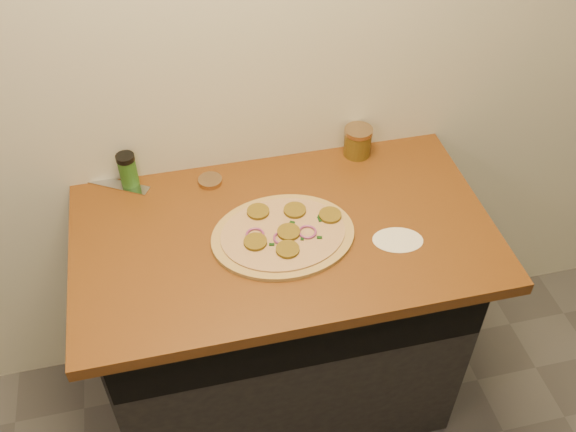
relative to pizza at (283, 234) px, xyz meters
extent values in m
cube|color=beige|center=(0.01, 0.36, 0.44)|extent=(4.00, 0.02, 2.70)
cube|color=black|center=(0.01, 0.06, -0.48)|extent=(1.10, 0.60, 0.86)
cube|color=brown|center=(0.01, 0.03, -0.03)|extent=(1.20, 0.70, 0.04)
cylinder|color=tan|center=(0.00, 0.00, 0.00)|extent=(0.41, 0.41, 0.01)
cylinder|color=beige|center=(0.00, 0.00, 0.01)|extent=(0.36, 0.36, 0.01)
cylinder|color=brown|center=(-0.05, 0.09, 0.01)|extent=(0.07, 0.07, 0.01)
cylinder|color=brown|center=(0.05, 0.08, 0.01)|extent=(0.07, 0.07, 0.01)
cylinder|color=brown|center=(0.00, -0.07, 0.01)|extent=(0.07, 0.07, 0.01)
cylinder|color=brown|center=(0.01, -0.01, 0.01)|extent=(0.07, 0.07, 0.01)
cylinder|color=brown|center=(0.15, 0.03, 0.01)|extent=(0.07, 0.07, 0.01)
cylinder|color=brown|center=(-0.08, -0.02, 0.01)|extent=(0.07, 0.07, 0.01)
torus|color=#81306B|center=(-0.01, -0.02, 0.01)|extent=(0.05, 0.05, 0.01)
torus|color=#81306B|center=(0.07, -0.02, 0.01)|extent=(0.05, 0.05, 0.01)
torus|color=#81306B|center=(-0.08, 0.01, 0.01)|extent=(0.05, 0.05, 0.01)
cube|color=black|center=(0.04, 0.09, 0.01)|extent=(0.02, 0.02, 0.00)
cube|color=black|center=(0.05, -0.04, 0.01)|extent=(0.01, 0.02, 0.00)
cube|color=black|center=(0.11, 0.04, 0.01)|extent=(0.02, 0.02, 0.00)
cube|color=black|center=(0.03, 0.03, 0.01)|extent=(0.02, 0.02, 0.00)
cube|color=black|center=(0.06, 0.05, 0.01)|extent=(0.02, 0.02, 0.00)
cube|color=black|center=(0.11, 0.02, 0.01)|extent=(0.01, 0.01, 0.00)
cube|color=black|center=(-0.04, -0.04, 0.01)|extent=(0.02, 0.01, 0.00)
cube|color=black|center=(0.09, -0.04, 0.01)|extent=(0.02, 0.01, 0.00)
cube|color=black|center=(-0.03, -0.08, 0.01)|extent=(0.01, 0.02, 0.00)
cube|color=black|center=(0.03, -0.02, 0.01)|extent=(0.02, 0.02, 0.00)
cube|color=#B7BAC1|center=(-0.45, 0.33, -0.01)|extent=(0.20, 0.14, 0.00)
cube|color=black|center=(-0.57, 0.40, 0.00)|extent=(0.11, 0.08, 0.02)
cylinder|color=tan|center=(-0.17, 0.28, 0.00)|extent=(0.08, 0.08, 0.02)
cylinder|color=maroon|center=(0.31, 0.31, 0.03)|extent=(0.09, 0.09, 0.08)
cylinder|color=tan|center=(0.31, 0.31, 0.08)|extent=(0.09, 0.09, 0.01)
cylinder|color=#285F1E|center=(-0.41, 0.33, 0.04)|extent=(0.05, 0.05, 0.10)
cylinder|color=black|center=(-0.41, 0.33, 0.09)|extent=(0.06, 0.06, 0.02)
cylinder|color=silver|center=(0.31, -0.09, -0.01)|extent=(0.17, 0.17, 0.00)
camera|label=1|loc=(-0.27, -1.24, 1.29)|focal=40.00mm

